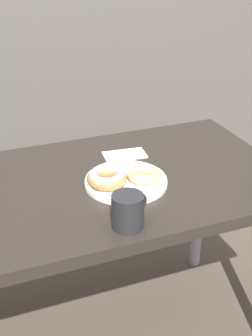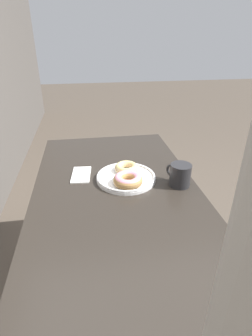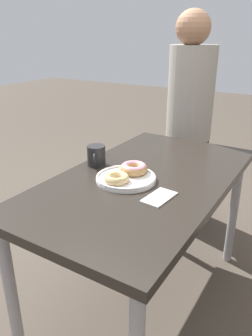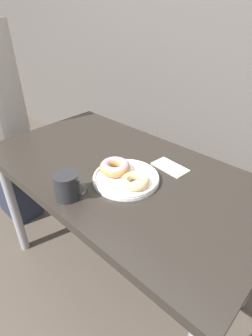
{
  "view_description": "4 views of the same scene",
  "coord_description": "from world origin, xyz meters",
  "px_view_note": "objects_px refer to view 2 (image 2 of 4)",
  "views": [
    {
      "loc": [
        -0.4,
        -1.04,
        1.47
      ],
      "look_at": [
        0.08,
        0.19,
        0.79
      ],
      "focal_mm": 50.0,
      "sensor_mm": 36.0,
      "label": 1
    },
    {
      "loc": [
        -0.94,
        0.35,
        1.33
      ],
      "look_at": [
        0.08,
        0.19,
        0.79
      ],
      "focal_mm": 28.0,
      "sensor_mm": 36.0,
      "label": 2
    },
    {
      "loc": [
        1.22,
        0.9,
        1.33
      ],
      "look_at": [
        0.08,
        0.19,
        0.79
      ],
      "focal_mm": 35.0,
      "sensor_mm": 36.0,
      "label": 3
    },
    {
      "loc": [
        0.68,
        -0.44,
        1.34
      ],
      "look_at": [
        0.08,
        0.19,
        0.79
      ],
      "focal_mm": 28.0,
      "sensor_mm": 36.0,
      "label": 4
    }
  ],
  "objects_px": {
    "coffee_mug": "(180,175)",
    "donut_plate": "(127,176)",
    "dining_table": "(117,205)",
    "napkin": "(81,175)"
  },
  "relations": [
    {
      "from": "dining_table",
      "to": "coffee_mug",
      "type": "bearing_deg",
      "value": -89.33
    },
    {
      "from": "dining_table",
      "to": "donut_plate",
      "type": "height_order",
      "value": "donut_plate"
    },
    {
      "from": "coffee_mug",
      "to": "napkin",
      "type": "height_order",
      "value": "coffee_mug"
    },
    {
      "from": "napkin",
      "to": "donut_plate",
      "type": "bearing_deg",
      "value": -112.32
    },
    {
      "from": "dining_table",
      "to": "napkin",
      "type": "xyz_separation_m",
      "value": [
        0.16,
        0.15,
        0.08
      ]
    },
    {
      "from": "dining_table",
      "to": "napkin",
      "type": "height_order",
      "value": "napkin"
    },
    {
      "from": "coffee_mug",
      "to": "donut_plate",
      "type": "bearing_deg",
      "value": 72.49
    },
    {
      "from": "coffee_mug",
      "to": "napkin",
      "type": "distance_m",
      "value": 0.45
    },
    {
      "from": "donut_plate",
      "to": "coffee_mug",
      "type": "relative_size",
      "value": 2.42
    },
    {
      "from": "donut_plate",
      "to": "dining_table",
      "type": "bearing_deg",
      "value": 143.78
    }
  ]
}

